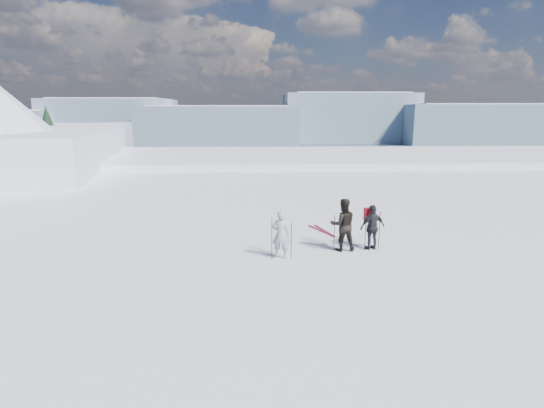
{
  "coord_description": "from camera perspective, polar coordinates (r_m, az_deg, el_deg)",
  "views": [
    {
      "loc": [
        -3.1,
        -10.09,
        4.54
      ],
      "look_at": [
        -2.6,
        3.0,
        1.63
      ],
      "focal_mm": 28.0,
      "sensor_mm": 36.0,
      "label": 1
    }
  ],
  "objects": [
    {
      "name": "lake_basin",
      "position": [
        41.7,
        2.14,
        -2.84
      ],
      "size": [
        820.0,
        820.0,
        71.62
      ],
      "color": "white",
      "rests_on": "ground"
    },
    {
      "name": "far_mountain_range",
      "position": [
        466.17,
        1.85,
        11.08
      ],
      "size": [
        770.0,
        110.0,
        53.0
      ],
      "color": "slate",
      "rests_on": "ground"
    },
    {
      "name": "near_ridge",
      "position": [
        46.44,
        -32.48,
        0.56
      ],
      "size": [
        31.37,
        35.68,
        25.62
      ],
      "color": "white",
      "rests_on": "ground"
    },
    {
      "name": "skier_grey",
      "position": [
        13.2,
        1.18,
        -4.13
      ],
      "size": [
        0.61,
        0.45,
        1.51
      ],
      "primitive_type": "imported",
      "rotation": [
        0.0,
        0.0,
        2.97
      ],
      "color": "#9FA6AD",
      "rests_on": "ground"
    },
    {
      "name": "skier_dark",
      "position": [
        14.08,
        9.51,
        -2.75
      ],
      "size": [
        0.86,
        0.68,
        1.75
      ],
      "primitive_type": "imported",
      "rotation": [
        0.0,
        0.0,
        3.16
      ],
      "color": "black",
      "rests_on": "ground"
    },
    {
      "name": "skier_pack",
      "position": [
        14.39,
        13.35,
        -3.07
      ],
      "size": [
        0.95,
        0.6,
        1.51
      ],
      "primitive_type": "imported",
      "rotation": [
        0.0,
        0.0,
        3.42
      ],
      "color": "black",
      "rests_on": "ground"
    },
    {
      "name": "backpack",
      "position": [
        14.37,
        13.03,
        0.88
      ],
      "size": [
        0.36,
        0.26,
        0.41
      ],
      "primitive_type": "cube",
      "rotation": [
        0.0,
        0.0,
        3.42
      ],
      "color": "red",
      "rests_on": "skier_pack"
    },
    {
      "name": "ski_poles",
      "position": [
        13.81,
        8.21,
        -4.08
      ],
      "size": [
        3.6,
        0.81,
        1.34
      ],
      "color": "black",
      "rests_on": "ground"
    },
    {
      "name": "skis_loose",
      "position": [
        16.4,
        6.79,
        -3.58
      ],
      "size": [
        0.84,
        1.65,
        0.03
      ],
      "color": "black",
      "rests_on": "ground"
    }
  ]
}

